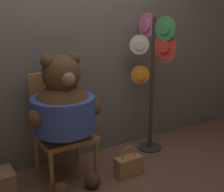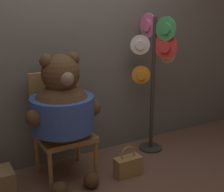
{
  "view_description": "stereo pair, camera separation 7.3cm",
  "coord_description": "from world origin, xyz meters",
  "px_view_note": "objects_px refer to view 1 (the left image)",
  "views": [
    {
      "loc": [
        -1.32,
        -2.39,
        1.68
      ],
      "look_at": [
        0.28,
        0.26,
        0.76
      ],
      "focal_mm": 50.0,
      "sensor_mm": 36.0,
      "label": 1
    },
    {
      "loc": [
        -1.26,
        -2.43,
        1.68
      ],
      "look_at": [
        0.28,
        0.26,
        0.76
      ],
      "focal_mm": 50.0,
      "sensor_mm": 36.0,
      "label": 2
    }
  ],
  "objects_px": {
    "chair": "(61,123)",
    "teddy_bear": "(63,110)",
    "hat_display_rack": "(153,67)",
    "handbag_on_ground": "(128,165)"
  },
  "relations": [
    {
      "from": "handbag_on_ground",
      "to": "teddy_bear",
      "type": "bearing_deg",
      "value": 158.01
    },
    {
      "from": "chair",
      "to": "teddy_bear",
      "type": "xyz_separation_m",
      "value": [
        -0.04,
        -0.18,
        0.2
      ]
    },
    {
      "from": "hat_display_rack",
      "to": "handbag_on_ground",
      "type": "bearing_deg",
      "value": -146.67
    },
    {
      "from": "teddy_bear",
      "to": "chair",
      "type": "bearing_deg",
      "value": 77.65
    },
    {
      "from": "chair",
      "to": "teddy_bear",
      "type": "relative_size",
      "value": 0.82
    },
    {
      "from": "chair",
      "to": "hat_display_rack",
      "type": "relative_size",
      "value": 0.66
    },
    {
      "from": "hat_display_rack",
      "to": "teddy_bear",
      "type": "bearing_deg",
      "value": -173.19
    },
    {
      "from": "teddy_bear",
      "to": "hat_display_rack",
      "type": "xyz_separation_m",
      "value": [
        1.15,
        0.14,
        0.27
      ]
    },
    {
      "from": "chair",
      "to": "handbag_on_ground",
      "type": "height_order",
      "value": "chair"
    },
    {
      "from": "teddy_bear",
      "to": "handbag_on_ground",
      "type": "height_order",
      "value": "teddy_bear"
    }
  ]
}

